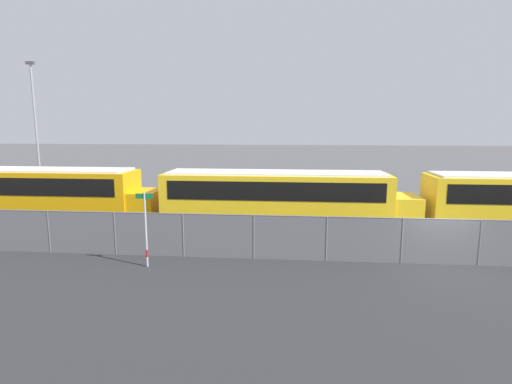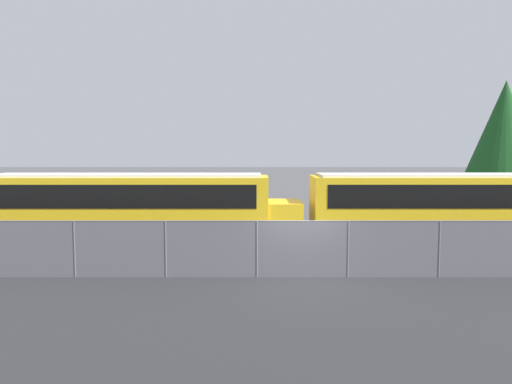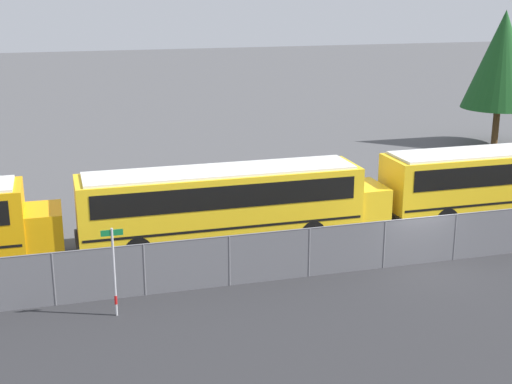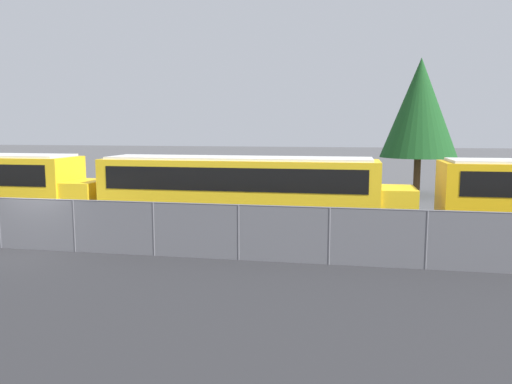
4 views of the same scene
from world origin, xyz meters
The scene contains 4 objects.
ground_plane centered at (0.00, 0.00, 0.00)m, with size 200.00×200.00×0.00m, color #4C4C4F.
fence centered at (0.00, 0.00, 0.97)m, with size 93.12×0.07×1.90m.
school_bus_3 centered at (6.81, 4.22, 1.93)m, with size 12.99×2.51×3.22m.
tree_0 centered at (15.41, 18.00, 5.67)m, with size 4.89×4.89×8.86m.
Camera 4 is at (11.14, -15.93, 4.41)m, focal length 35.00 mm.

